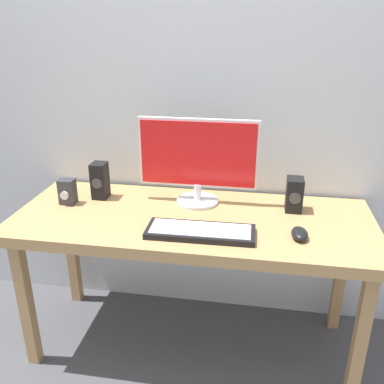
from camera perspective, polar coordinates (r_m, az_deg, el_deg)
The scene contains 9 objects.
ground_plane at distance 2.32m, azimuth 0.01°, elevation -19.74°, with size 6.00×6.00×0.00m, color #4C4C51.
wall_back at distance 2.08m, azimuth 1.80°, elevation 20.88°, with size 2.80×0.04×3.00m, color silver.
desk at distance 1.94m, azimuth 0.02°, elevation -5.17°, with size 1.64×0.66×0.73m.
monitor at distance 1.98m, azimuth 0.76°, elevation 4.50°, with size 0.57×0.20×0.41m.
keyboard_primary at distance 1.75m, azimuth 1.16°, elevation -5.43°, with size 0.46×0.17×0.03m.
mouse at distance 1.77m, azimuth 14.48°, elevation -5.54°, with size 0.07×0.11×0.04m, color black.
speaker_right at distance 1.99m, azimuth 13.80°, elevation -0.34°, with size 0.08×0.10×0.16m.
speaker_left at distance 2.12m, azimuth -12.47°, elevation 1.54°, with size 0.07×0.09×0.18m.
audio_controller at distance 2.10m, azimuth -16.66°, elevation 0.04°, with size 0.07×0.07×0.12m.
Camera 1 is at (0.28, -1.69, 1.56)m, focal length 39.05 mm.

